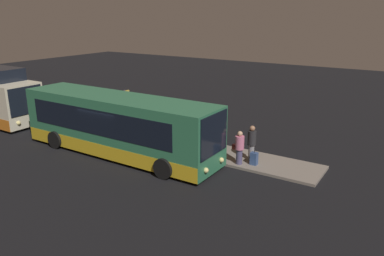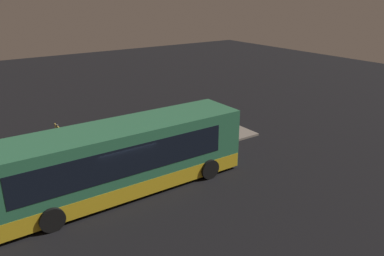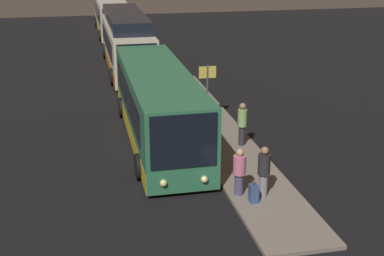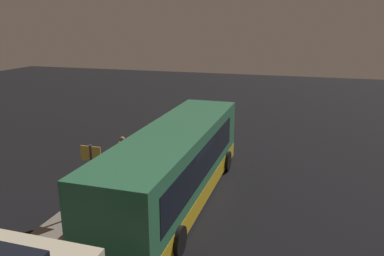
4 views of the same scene
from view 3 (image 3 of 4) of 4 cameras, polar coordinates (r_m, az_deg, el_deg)
ground at (r=23.50m, az=-4.03°, el=-1.03°), size 80.00×80.00×0.00m
platform at (r=24.00m, az=2.60°, el=-0.40°), size 20.00×2.40×0.13m
bus_lead at (r=22.85m, az=-3.67°, el=2.39°), size 11.41×2.83×3.06m
bus_second at (r=35.99m, az=-6.98°, el=8.91°), size 11.98×2.84×3.68m
bus_third at (r=50.46m, az=-8.61°, el=11.72°), size 12.24×2.75×3.02m
passenger_boarding at (r=17.85m, az=5.08°, el=-4.53°), size 0.69×0.55×1.64m
passenger_waiting at (r=17.78m, az=7.67°, el=-4.45°), size 0.49×0.49×1.77m
passenger_with_bags at (r=22.06m, az=5.36°, el=0.61°), size 0.58×0.42×1.82m
suitcase at (r=17.62m, az=6.58°, el=-6.96°), size 0.33×0.27×0.85m
sign_post at (r=24.99m, az=1.65°, el=4.69°), size 0.10×0.81×2.61m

